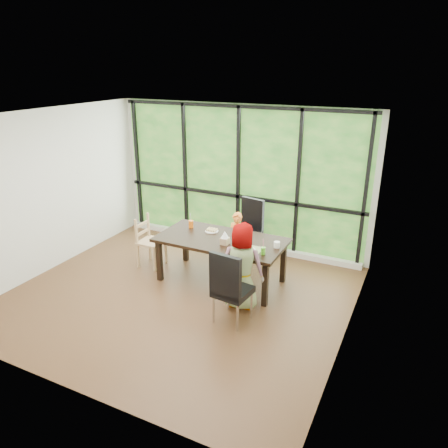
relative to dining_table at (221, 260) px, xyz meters
The scene contains 23 objects.
ground 0.89m from the dining_table, 117.17° to the right, with size 5.00×5.00×0.00m, color black.
back_wall 1.85m from the dining_table, 103.59° to the left, with size 5.00×5.00×0.00m, color silver.
foliage_backdrop 1.83m from the dining_table, 103.77° to the left, with size 4.80×0.02×2.65m, color #1B4A1A.
window_mullions 1.80m from the dining_table, 104.13° to the left, with size 4.80×0.06×2.65m, color black, non-canonical shape.
window_sill 1.51m from the dining_table, 104.51° to the left, with size 4.80×0.12×0.10m, color silver.
dining_table is the anchor object (origin of this frame).
chair_window_leather 1.04m from the dining_table, 90.00° to the left, with size 0.46×0.46×1.08m, color black.
chair_interior_leather 1.18m from the dining_table, 55.94° to the right, with size 0.46×0.46×1.08m, color black.
chair_end_beech 1.35m from the dining_table, behind, with size 0.42×0.40×0.90m, color tan.
child_toddler 0.63m from the dining_table, 90.00° to the left, with size 0.36×0.24×0.99m, color orange.
child_older 0.88m from the dining_table, 43.72° to the right, with size 0.64×0.41×1.30m, color slate.
placemat 0.68m from the dining_table, 21.81° to the right, with size 0.46×0.34×0.01m, color tan.
plate_far 0.51m from the dining_table, 143.08° to the left, with size 0.22×0.22×0.01m, color white.
plate_near 0.71m from the dining_table, 22.49° to the right, with size 0.24×0.24×0.01m, color white.
orange_cup 0.83m from the dining_table, 162.58° to the left, with size 0.08×0.08×0.13m, color orange.
green_cup 0.96m from the dining_table, 17.83° to the right, with size 0.07×0.07×0.11m, color #5BC32B.
white_mug 1.01m from the dining_table, ahead, with size 0.09×0.09×0.09m, color white.
tissue_box 0.48m from the dining_table, 48.72° to the right, with size 0.12×0.12×0.10m, color tan.
crepe_rolls_far 0.53m from the dining_table, 143.08° to the left, with size 0.20×0.12×0.04m, color tan, non-canonical shape.
crepe_rolls_near 0.73m from the dining_table, 22.49° to the right, with size 0.05×0.12×0.04m, color tan, non-canonical shape.
straw_white 0.89m from the dining_table, 162.58° to the left, with size 0.01×0.01×0.20m, color white.
straw_pink 1.00m from the dining_table, 17.83° to the right, with size 0.01×0.01×0.20m, color pink.
tissue 0.58m from the dining_table, 48.72° to the right, with size 0.12×0.12×0.11m, color white.
Camera 1 is at (3.14, -4.87, 3.38)m, focal length 34.11 mm.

